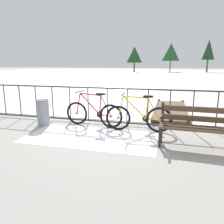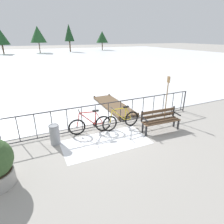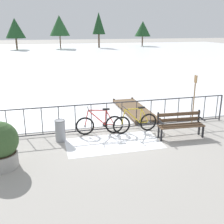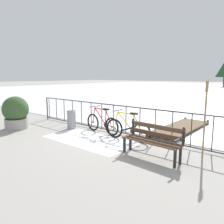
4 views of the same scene
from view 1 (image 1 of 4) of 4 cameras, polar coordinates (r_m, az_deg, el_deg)
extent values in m
plane|color=#9E9991|center=(6.28, 1.29, -3.41)|extent=(160.00, 160.00, 0.00)
cube|color=white|center=(34.35, 12.66, 9.38)|extent=(80.00, 56.00, 0.03)
cube|color=white|center=(5.28, -5.45, -6.55)|extent=(3.14, 1.56, 0.01)
cylinder|color=#2D2D33|center=(6.08, 1.33, 6.15)|extent=(9.00, 0.04, 0.04)
cylinder|color=#2D2D33|center=(6.26, 1.29, -2.71)|extent=(9.00, 0.04, 0.04)
cylinder|color=#2D2D33|center=(7.90, -26.14, 2.80)|extent=(0.03, 0.03, 0.97)
cylinder|color=#2D2D33|center=(7.54, -22.82, 2.69)|extent=(0.03, 0.03, 0.97)
cylinder|color=#2D2D33|center=(7.20, -19.18, 2.56)|extent=(0.03, 0.03, 0.97)
cylinder|color=#2D2D33|center=(6.90, -15.20, 2.41)|extent=(0.03, 0.03, 0.97)
cylinder|color=#2D2D33|center=(6.63, -10.88, 2.23)|extent=(0.03, 0.03, 0.97)
cylinder|color=#2D2D33|center=(6.41, -6.23, 2.02)|extent=(0.03, 0.03, 0.97)
cylinder|color=#2D2D33|center=(6.23, -1.27, 1.78)|extent=(0.03, 0.03, 0.97)
cylinder|color=#2D2D33|center=(6.09, 3.95, 1.52)|extent=(0.03, 0.03, 0.97)
cylinder|color=#2D2D33|center=(6.01, 9.34, 1.24)|extent=(0.03, 0.03, 0.97)
cylinder|color=#2D2D33|center=(5.99, 14.83, 0.93)|extent=(0.03, 0.03, 0.97)
cylinder|color=#2D2D33|center=(6.02, 20.32, 0.62)|extent=(0.03, 0.03, 0.97)
cylinder|color=#2D2D33|center=(6.10, 25.69, 0.32)|extent=(0.03, 0.03, 0.97)
torus|color=black|center=(5.66, 12.16, -2.02)|extent=(0.66, 0.10, 0.66)
cylinder|color=gray|center=(5.66, 12.16, -2.02)|extent=(0.08, 0.06, 0.08)
torus|color=black|center=(5.74, 1.62, -1.55)|extent=(0.66, 0.10, 0.66)
cylinder|color=gray|center=(5.74, 1.62, -1.55)|extent=(0.08, 0.06, 0.08)
cylinder|color=yellow|center=(5.60, 9.07, 0.94)|extent=(0.08, 0.04, 0.53)
cylinder|color=yellow|center=(5.62, 5.87, 1.22)|extent=(0.61, 0.07, 0.59)
cylinder|color=yellow|center=(5.57, 6.14, 3.89)|extent=(0.63, 0.08, 0.07)
cylinder|color=yellow|center=(5.66, 10.46, -1.85)|extent=(0.34, 0.05, 0.05)
cylinder|color=yellow|center=(5.60, 10.78, 0.77)|extent=(0.32, 0.05, 0.56)
cylinder|color=yellow|center=(5.66, 2.27, 1.27)|extent=(0.16, 0.04, 0.59)
cube|color=black|center=(5.55, 9.39, 4.02)|extent=(0.25, 0.11, 0.05)
cylinder|color=black|center=(5.60, 2.94, 4.66)|extent=(0.06, 0.52, 0.03)
cylinder|color=black|center=(5.66, 8.77, -1.68)|extent=(0.18, 0.03, 0.18)
torus|color=black|center=(5.92, -0.28, -1.11)|extent=(0.66, 0.13, 0.66)
cylinder|color=gray|center=(5.92, -0.28, -1.11)|extent=(0.09, 0.07, 0.08)
torus|color=black|center=(6.36, -9.13, -0.30)|extent=(0.66, 0.13, 0.66)
cylinder|color=gray|center=(6.36, -9.13, -0.30)|extent=(0.09, 0.07, 0.08)
cylinder|color=red|center=(5.97, -3.10, 1.80)|extent=(0.08, 0.04, 0.53)
cylinder|color=red|center=(6.10, -5.81, 2.13)|extent=(0.61, 0.10, 0.59)
cylinder|color=red|center=(6.05, -5.69, 4.59)|extent=(0.63, 0.10, 0.07)
cylinder|color=red|center=(5.97, -1.78, -0.88)|extent=(0.34, 0.06, 0.05)
cylinder|color=red|center=(5.91, -1.61, 1.60)|extent=(0.32, 0.06, 0.56)
cylinder|color=red|center=(6.27, -8.73, 2.24)|extent=(0.16, 0.05, 0.59)
cube|color=black|center=(5.92, -2.95, 4.69)|extent=(0.25, 0.12, 0.05)
cylinder|color=black|center=(6.19, -8.32, 5.30)|extent=(0.08, 0.52, 0.03)
cylinder|color=black|center=(6.04, -3.25, -0.66)|extent=(0.18, 0.04, 0.18)
cube|color=brown|center=(4.93, 21.65, -3.48)|extent=(1.60, 0.20, 0.04)
cube|color=brown|center=(4.78, 21.75, -3.97)|extent=(1.60, 0.20, 0.04)
cube|color=brown|center=(4.64, 21.85, -4.49)|extent=(1.60, 0.20, 0.04)
cube|color=brown|center=(4.99, 21.73, -1.64)|extent=(1.60, 0.15, 0.12)
cube|color=brown|center=(4.95, 21.91, 0.60)|extent=(1.60, 0.15, 0.12)
cube|color=black|center=(4.73, 12.35, -6.33)|extent=(0.05, 0.06, 0.44)
cube|color=black|center=(4.98, 12.68, -5.38)|extent=(0.05, 0.06, 0.44)
cube|color=black|center=(4.98, 13.07, -0.10)|extent=(0.05, 0.05, 0.45)
cube|color=black|center=(4.74, 12.76, -1.02)|extent=(0.06, 0.40, 0.04)
cylinder|color=gray|center=(6.49, -17.50, -0.20)|extent=(0.34, 0.34, 0.72)
torus|color=#545558|center=(6.42, -17.71, 2.93)|extent=(0.35, 0.35, 0.02)
cube|color=brown|center=(8.05, 14.96, 0.60)|extent=(1.10, 3.42, 0.06)
cylinder|color=#433323|center=(6.40, 10.45, -2.39)|extent=(0.10, 0.10, 0.20)
cylinder|color=#433323|center=(6.41, 19.31, -2.88)|extent=(0.10, 0.10, 0.20)
cylinder|color=#433323|center=(9.75, 12.09, 2.65)|extent=(0.10, 0.10, 0.20)
cylinder|color=#433323|center=(9.75, 17.91, 2.33)|extent=(0.10, 0.10, 0.20)
cylinder|color=brown|center=(47.88, 5.81, 12.30)|extent=(0.31, 0.31, 3.16)
cone|color=#1E4723|center=(47.92, 5.86, 14.64)|extent=(3.32, 3.32, 3.29)
cylinder|color=brown|center=(48.25, 23.61, 11.89)|extent=(0.31, 0.31, 4.08)
cone|color=#193D1E|center=(48.32, 23.86, 14.64)|extent=(2.35, 2.35, 3.84)
cylinder|color=brown|center=(47.33, 14.94, 12.29)|extent=(0.20, 0.20, 3.73)
cone|color=#235128|center=(47.38, 15.08, 14.84)|extent=(3.55, 3.55, 3.47)
camera|label=2|loc=(4.51, -92.38, 24.66)|focal=30.10mm
camera|label=3|loc=(5.49, -119.27, 14.95)|focal=43.69mm
camera|label=4|loc=(3.35, 109.24, 2.19)|focal=35.04mm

